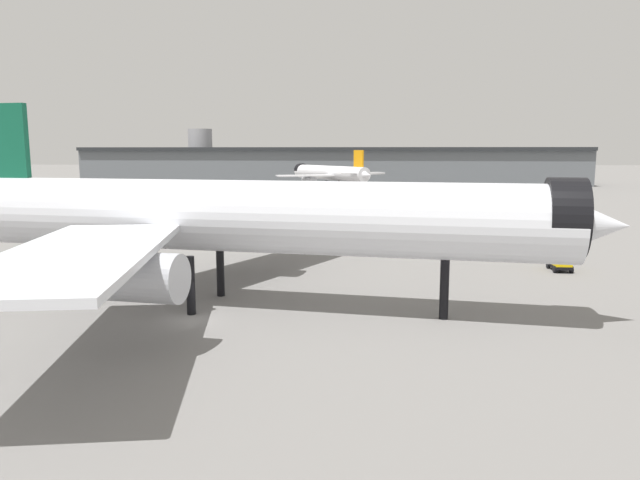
% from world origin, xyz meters
% --- Properties ---
extents(ground, '(900.00, 900.00, 0.00)m').
position_xyz_m(ground, '(0.00, 0.00, 0.00)').
color(ground, slate).
extents(airliner_near_gate, '(56.79, 51.16, 16.05)m').
position_xyz_m(airliner_near_gate, '(2.22, 3.81, 7.07)').
color(airliner_near_gate, silver).
rests_on(airliner_near_gate, ground).
extents(airliner_far_taxiway, '(32.63, 36.54, 12.20)m').
position_xyz_m(airliner_far_taxiway, '(6.74, 136.69, 5.38)').
color(airliner_far_taxiway, white).
rests_on(airliner_far_taxiway, ground).
extents(terminal_building, '(185.08, 43.87, 20.15)m').
position_xyz_m(terminal_building, '(3.33, 180.73, 6.75)').
color(terminal_building, slate).
rests_on(terminal_building, ground).
extents(service_truck_front, '(5.26, 5.72, 3.00)m').
position_xyz_m(service_truck_front, '(10.95, 37.57, 1.59)').
color(service_truck_front, black).
rests_on(service_truck_front, ground).
extents(baggage_tug_wing, '(2.00, 3.27, 1.85)m').
position_xyz_m(baggage_tug_wing, '(33.13, 19.01, 0.97)').
color(baggage_tug_wing, black).
rests_on(baggage_tug_wing, ground).
extents(traffic_cone_near_nose, '(0.60, 0.60, 0.75)m').
position_xyz_m(traffic_cone_near_nose, '(28.07, 27.11, 0.38)').
color(traffic_cone_near_nose, '#F2600C').
rests_on(traffic_cone_near_nose, ground).
extents(traffic_cone_wingtip, '(0.56, 0.56, 0.70)m').
position_xyz_m(traffic_cone_wingtip, '(-0.51, 35.06, 0.35)').
color(traffic_cone_wingtip, '#F2600C').
rests_on(traffic_cone_wingtip, ground).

